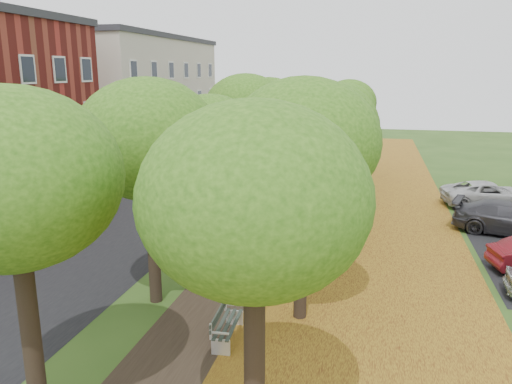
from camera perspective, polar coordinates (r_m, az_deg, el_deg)
The scene contains 9 objects.
street_asphalt at distance 27.05m, azimuth -13.68°, elevation -2.66°, with size 8.00×70.00×0.01m, color black.
footpath at distance 24.64m, azimuth 2.11°, elevation -3.87°, with size 3.20×70.00×0.01m, color black.
leaf_verge at distance 24.22m, azimuth 13.82°, elevation -4.58°, with size 7.50×70.00×0.01m, color #B38B21.
tree_row_west at distance 24.14m, azimuth -2.96°, elevation 8.04°, with size 4.25×34.25×6.90m.
tree_row_east at distance 23.26m, azimuth 8.57°, elevation 7.70°, with size 4.25×34.25×6.90m.
building_cream at distance 46.42m, azimuth -14.56°, elevation 10.49°, with size 10.30×20.30×10.40m.
bench at distance 14.60m, azimuth -3.47°, elevation -14.84°, with size 0.64×1.88×0.87m.
car_grey at distance 25.99m, azimuth 27.26°, elevation -2.76°, with size 2.11×5.20×1.51m, color #353439.
car_white at distance 30.80m, azimuth 25.09°, elevation -0.25°, with size 2.34×5.08×1.41m, color silver.
Camera 1 is at (4.54, -8.06, 7.41)m, focal length 35.00 mm.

